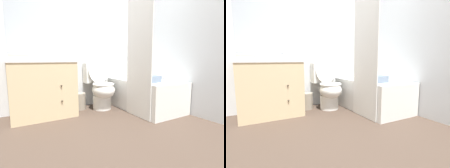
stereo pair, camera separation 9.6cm
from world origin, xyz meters
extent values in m
plane|color=#47382D|center=(0.00, 0.00, 0.00)|extent=(14.00, 14.00, 0.00)
cube|color=silver|center=(0.00, 1.61, 1.25)|extent=(8.00, 0.05, 2.50)
cube|color=#B2BCC6|center=(-0.75, 1.58, 1.42)|extent=(0.84, 0.01, 0.93)
cube|color=silver|center=(1.23, 0.79, 1.25)|extent=(0.05, 2.59, 2.50)
cube|color=beige|center=(-0.75, 1.31, 0.40)|extent=(0.89, 0.55, 0.81)
cube|color=white|center=(-0.75, 1.31, 0.82)|extent=(0.91, 0.57, 0.03)
cylinder|color=white|center=(-0.75, 1.31, 0.78)|extent=(0.34, 0.34, 0.10)
sphere|color=#382D23|center=(-0.55, 1.03, 0.49)|extent=(0.02, 0.02, 0.02)
sphere|color=#382D23|center=(-0.55, 1.03, 0.27)|extent=(0.02, 0.02, 0.02)
cylinder|color=silver|center=(-0.75, 1.52, 0.86)|extent=(0.04, 0.04, 0.04)
cylinder|color=silver|center=(-0.75, 1.48, 0.92)|extent=(0.02, 0.11, 0.09)
cylinder|color=silver|center=(-0.80, 1.52, 0.86)|extent=(0.03, 0.03, 0.04)
cylinder|color=silver|center=(-0.69, 1.52, 0.86)|extent=(0.03, 0.03, 0.04)
cylinder|color=white|center=(0.19, 1.22, 0.12)|extent=(0.31, 0.31, 0.24)
ellipsoid|color=white|center=(0.19, 1.17, 0.33)|extent=(0.37, 0.44, 0.28)
torus|color=white|center=(0.19, 1.17, 0.43)|extent=(0.37, 0.37, 0.04)
cube|color=white|center=(0.19, 1.48, 0.61)|extent=(0.41, 0.18, 0.35)
ellipsoid|color=white|center=(0.19, 1.37, 0.64)|extent=(0.35, 0.13, 0.41)
cube|color=white|center=(0.82, 0.91, 0.25)|extent=(0.74, 1.36, 0.50)
cube|color=#A8ADAE|center=(0.82, 0.91, 0.50)|extent=(0.62, 1.24, 0.01)
cube|color=white|center=(0.44, 0.57, 0.98)|extent=(0.02, 0.54, 1.95)
cylinder|color=gray|center=(-0.16, 1.41, 0.14)|extent=(0.23, 0.23, 0.28)
cube|color=white|center=(-0.46, 1.43, 0.88)|extent=(0.12, 0.14, 0.09)
ellipsoid|color=white|center=(-0.46, 1.43, 0.94)|extent=(0.05, 0.04, 0.03)
cylinder|color=silver|center=(-0.37, 1.29, 0.90)|extent=(0.06, 0.06, 0.12)
cylinder|color=silver|center=(-0.37, 1.29, 0.98)|extent=(0.03, 0.03, 0.03)
cube|color=beige|center=(-1.05, 1.15, 0.87)|extent=(0.23, 0.13, 0.07)
cube|color=slate|center=(0.68, 0.59, 0.55)|extent=(0.26, 0.24, 0.10)
camera|label=1|loc=(-1.17, -1.38, 0.85)|focal=28.00mm
camera|label=2|loc=(-1.09, -1.43, 0.85)|focal=28.00mm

